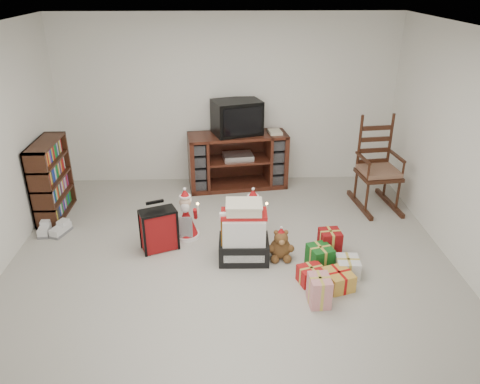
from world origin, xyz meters
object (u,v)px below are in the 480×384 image
at_px(tv_stand, 238,161).
at_px(mrs_claus_figurine, 186,219).
at_px(bookshelf, 51,181).
at_px(sneaker_pair, 53,230).
at_px(crt_television, 237,117).
at_px(teddy_bear, 280,246).
at_px(rocking_chair, 377,175).
at_px(gift_pile, 244,235).
at_px(red_suitcase, 159,230).
at_px(gift_cluster, 328,268).
at_px(santa_figurine, 253,218).

relative_size(tv_stand, mrs_claus_figurine, 2.33).
xyz_separation_m(tv_stand, bookshelf, (-2.47, -0.85, 0.08)).
height_order(mrs_claus_figurine, sneaker_pair, mrs_claus_figurine).
xyz_separation_m(sneaker_pair, crt_television, (2.35, 1.40, 1.02)).
height_order(teddy_bear, mrs_claus_figurine, mrs_claus_figurine).
bearing_deg(teddy_bear, bookshelf, 158.10).
height_order(rocking_chair, teddy_bear, rocking_chair).
bearing_deg(crt_television, rocking_chair, -38.58).
height_order(bookshelf, gift_pile, bookshelf).
relative_size(teddy_bear, sneaker_pair, 0.91).
distance_m(red_suitcase, teddy_bear, 1.42).
bearing_deg(gift_cluster, tv_stand, 110.14).
relative_size(bookshelf, santa_figurine, 1.61).
bearing_deg(crt_television, sneaker_pair, -167.13).
height_order(tv_stand, santa_figurine, tv_stand).
height_order(gift_pile, gift_cluster, gift_pile).
relative_size(santa_figurine, gift_cluster, 0.62).
height_order(bookshelf, teddy_bear, bookshelf).
bearing_deg(tv_stand, mrs_claus_figurine, -122.15).
xyz_separation_m(bookshelf, mrs_claus_figurine, (1.80, -0.65, -0.25)).
xyz_separation_m(rocking_chair, sneaker_pair, (-4.26, -0.69, -0.39)).
distance_m(bookshelf, crt_television, 2.68).
bearing_deg(santa_figurine, gift_pile, -104.54).
bearing_deg(gift_pile, teddy_bear, 2.49).
xyz_separation_m(tv_stand, santa_figurine, (0.14, -1.51, -0.17)).
xyz_separation_m(santa_figurine, mrs_claus_figurine, (-0.82, 0.02, 0.00)).
xyz_separation_m(red_suitcase, mrs_claus_figurine, (0.30, 0.28, -0.01)).
bearing_deg(tv_stand, gift_pile, -97.58).
distance_m(red_suitcase, mrs_claus_figurine, 0.41).
bearing_deg(mrs_claus_figurine, bookshelf, 160.27).
relative_size(rocking_chair, crt_television, 1.68).
xyz_separation_m(gift_pile, teddy_bear, (0.42, 0.01, -0.15)).
xyz_separation_m(gift_pile, sneaker_pair, (-2.37, 0.66, -0.25)).
distance_m(rocking_chair, red_suitcase, 3.08).
bearing_deg(rocking_chair, tv_stand, 153.69).
distance_m(tv_stand, sneaker_pair, 2.75).
bearing_deg(red_suitcase, gift_pile, -36.26).
relative_size(tv_stand, sneaker_pair, 3.85).
height_order(bookshelf, gift_cluster, bookshelf).
height_order(tv_stand, red_suitcase, tv_stand).
bearing_deg(red_suitcase, teddy_bear, -31.90).
bearing_deg(red_suitcase, mrs_claus_figurine, 21.55).
bearing_deg(mrs_claus_figurine, red_suitcase, -136.14).
distance_m(gift_pile, red_suitcase, 1.01).
height_order(mrs_claus_figurine, gift_cluster, mrs_claus_figurine).
bearing_deg(gift_pile, mrs_claus_figurine, 143.77).
bearing_deg(teddy_bear, gift_pile, -178.98).
relative_size(red_suitcase, gift_cluster, 0.58).
xyz_separation_m(teddy_bear, sneaker_pair, (-2.79, 0.65, -0.10)).
distance_m(rocking_chair, sneaker_pair, 4.33).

